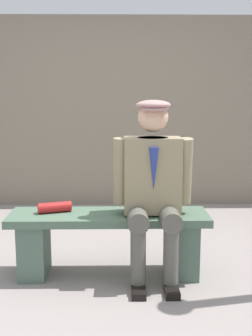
% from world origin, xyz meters
% --- Properties ---
extents(ground_plane, '(30.00, 30.00, 0.00)m').
position_xyz_m(ground_plane, '(0.00, 0.00, 0.00)').
color(ground_plane, gray).
extents(bench, '(1.51, 0.41, 0.49)m').
position_xyz_m(bench, '(0.00, 0.00, 0.31)').
color(bench, '#4B6450').
rests_on(bench, ground).
extents(seated_man, '(0.59, 0.57, 1.34)m').
position_xyz_m(seated_man, '(-0.33, 0.06, 0.75)').
color(seated_man, gray).
rests_on(seated_man, ground).
extents(rolled_magazine, '(0.26, 0.15, 0.08)m').
position_xyz_m(rolled_magazine, '(0.41, -0.04, 0.53)').
color(rolled_magazine, '#B21E1E').
rests_on(rolled_magazine, bench).
extents(stadium_wall, '(12.00, 0.24, 2.32)m').
position_xyz_m(stadium_wall, '(0.00, -2.26, 1.16)').
color(stadium_wall, '#766C5C').
rests_on(stadium_wall, ground).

